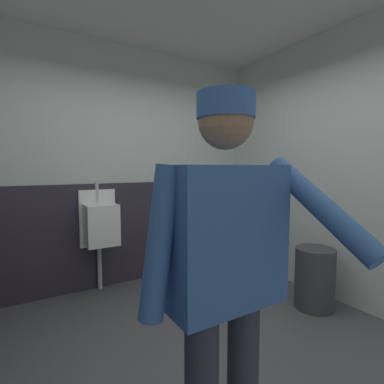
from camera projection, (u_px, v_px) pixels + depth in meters
name	position (u px, v px, depth m)	size (l,w,h in m)	color
ground_plane	(208.00, 362.00, 2.10)	(3.99, 4.07, 0.04)	#4C4C51
wall_back	(125.00, 166.00, 3.51)	(3.99, 0.12, 2.83)	silver
wall_right	(352.00, 166.00, 2.89)	(0.12, 4.07, 2.83)	silver
wainscot_band_back	(128.00, 232.00, 3.51)	(3.39, 0.03, 1.22)	#2D2833
urinal_solo	(100.00, 224.00, 3.19)	(0.40, 0.34, 1.24)	white
person	(225.00, 265.00, 1.17)	(0.71, 0.60, 1.69)	#2D3342
trash_bin	(315.00, 278.00, 2.86)	(0.38, 0.38, 0.60)	#38383D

